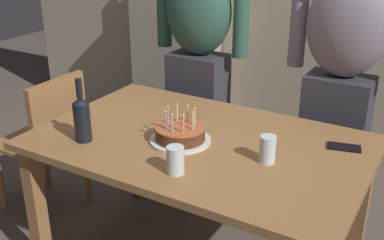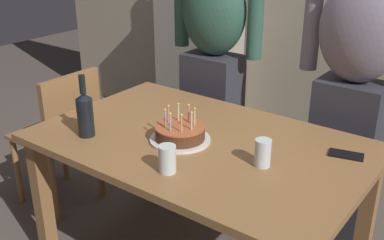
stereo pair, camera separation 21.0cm
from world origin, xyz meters
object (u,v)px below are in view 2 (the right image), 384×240
Objects in this scene: birthday_cake at (180,134)px; person_man_bearded at (213,62)px; water_glass_far at (263,153)px; water_glass_near at (167,159)px; wine_bottle at (85,113)px; cell_phone at (346,155)px; dining_chair at (64,129)px; person_woman_cardigan at (352,90)px.

person_man_bearded reaches higher than birthday_cake.
water_glass_near is at bearing -135.73° from water_glass_far.
water_glass_near is 0.39× the size of wine_bottle.
water_glass_far is 1.07m from person_man_bearded.
water_glass_near is (0.14, -0.25, 0.02)m from birthday_cake.
wine_bottle is (-0.80, -0.23, 0.05)m from water_glass_far.
person_man_bearded reaches higher than cell_phone.
birthday_cake is 1.93× the size of cell_phone.
person_man_bearded reaches higher than water_glass_near.
wine_bottle reaches higher than dining_chair.
birthday_cake is 0.45m from wine_bottle.
birthday_cake reaches higher than water_glass_near.
water_glass_far is 0.07× the size of person_man_bearded.
wine_bottle reaches higher than water_glass_near.
birthday_cake is at bearing 114.26° from person_man_bearded.
water_glass_far is 0.81× the size of cell_phone.
birthday_cake is 2.38× the size of water_glass_far.
person_man_bearded is (-0.48, 1.02, 0.08)m from water_glass_near.
person_man_bearded is (-1.00, 0.46, 0.13)m from cell_phone.
wine_bottle is 0.34× the size of dining_chair.
dining_chair is at bearing 175.72° from birthday_cake.
person_man_bearded is 1.00× the size of person_woman_cardigan.
person_woman_cardigan is (0.37, 1.02, 0.08)m from water_glass_near.
birthday_cake is 0.17× the size of person_man_bearded.
cell_phone is (0.52, 0.56, -0.05)m from water_glass_near.
water_glass_near is 0.39m from water_glass_far.
birthday_cake is 0.29m from water_glass_near.
dining_chair is at bearing 174.92° from cell_phone.
birthday_cake is 0.94× the size of wine_bottle.
cell_phone is 0.50m from person_woman_cardigan.
cell_phone is at bearing 25.12° from birthday_cake.
water_glass_near is 0.77m from cell_phone.
birthday_cake is 0.41m from water_glass_far.
person_man_bearded and person_woman_cardigan have the same top height.
dining_chair is at bearing 163.20° from water_glass_near.
water_glass_near is 1.09m from person_woman_cardigan.
dining_chair reaches higher than water_glass_far.
birthday_cake is 0.17× the size of person_woman_cardigan.
water_glass_far is 0.83m from wine_bottle.
water_glass_far reaches higher than cell_phone.
person_woman_cardigan reaches higher than wine_bottle.
water_glass_near is 0.52m from wine_bottle.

